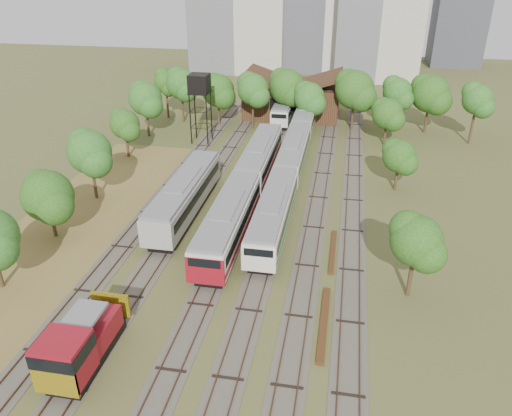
% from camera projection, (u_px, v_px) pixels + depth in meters
% --- Properties ---
extents(ground, '(240.00, 240.00, 0.00)m').
position_uv_depth(ground, '(214.00, 334.00, 37.39)').
color(ground, '#475123').
rests_on(ground, ground).
extents(dry_grass_patch, '(14.00, 60.00, 0.04)m').
position_uv_depth(dry_grass_patch, '(52.00, 254.00, 47.29)').
color(dry_grass_patch, brown).
rests_on(dry_grass_patch, ground).
extents(tracks, '(24.60, 80.00, 0.19)m').
position_uv_depth(tracks, '(262.00, 193.00, 59.37)').
color(tracks, '#4C473D').
rests_on(tracks, ground).
extents(railcar_red_set, '(3.31, 34.57, 4.10)m').
position_uv_depth(railcar_red_set, '(246.00, 186.00, 56.01)').
color(railcar_red_set, black).
rests_on(railcar_red_set, ground).
extents(railcar_green_set, '(3.06, 52.08, 3.79)m').
position_uv_depth(railcar_green_set, '(293.00, 154.00, 65.50)').
color(railcar_green_set, black).
rests_on(railcar_green_set, ground).
extents(railcar_rear, '(2.90, 16.08, 3.58)m').
position_uv_depth(railcar_rear, '(285.00, 107.00, 85.83)').
color(railcar_rear, black).
rests_on(railcar_rear, ground).
extents(shunter_locomotive, '(3.06, 8.12, 4.00)m').
position_uv_depth(shunter_locomotive, '(78.00, 347.00, 33.38)').
color(shunter_locomotive, black).
rests_on(shunter_locomotive, ground).
extents(old_grey_coach, '(3.29, 18.00, 4.08)m').
position_uv_depth(old_grey_coach, '(185.00, 195.00, 53.71)').
color(old_grey_coach, black).
rests_on(old_grey_coach, ground).
extents(water_tower, '(2.92, 2.92, 10.11)m').
position_uv_depth(water_tower, '(199.00, 85.00, 71.89)').
color(water_tower, black).
rests_on(water_tower, ground).
extents(rail_pile_near, '(0.58, 8.77, 0.29)m').
position_uv_depth(rail_pile_near, '(324.00, 323.00, 38.30)').
color(rail_pile_near, '#513017').
rests_on(rail_pile_near, ground).
extents(rail_pile_far, '(0.48, 7.72, 0.25)m').
position_uv_depth(rail_pile_far, '(333.00, 251.00, 47.60)').
color(rail_pile_far, '#513017').
rests_on(rail_pile_far, ground).
extents(maintenance_shed, '(16.45, 11.55, 7.58)m').
position_uv_depth(maintenance_shed, '(293.00, 99.00, 86.99)').
color(maintenance_shed, '#361C13').
rests_on(maintenance_shed, ground).
extents(tree_band_left, '(7.24, 66.56, 8.41)m').
position_uv_depth(tree_band_left, '(76.00, 162.00, 54.57)').
color(tree_band_left, '#382616').
rests_on(tree_band_left, ground).
extents(tree_band_far, '(50.17, 9.49, 9.52)m').
position_uv_depth(tree_band_far, '(318.00, 91.00, 78.54)').
color(tree_band_far, '#382616').
rests_on(tree_band_far, ground).
extents(tree_band_right, '(4.79, 41.93, 7.38)m').
position_uv_depth(tree_band_right, '(397.00, 154.00, 57.82)').
color(tree_band_right, '#382616').
rests_on(tree_band_right, ground).
extents(tower_far_right, '(12.00, 12.00, 28.00)m').
position_uv_depth(tower_far_right, '(461.00, 6.00, 121.85)').
color(tower_far_right, '#42444A').
rests_on(tower_far_right, ground).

